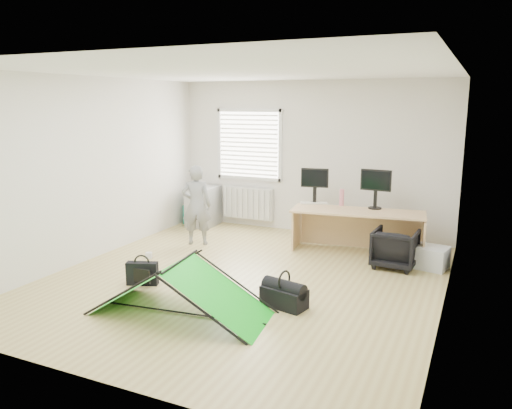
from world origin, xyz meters
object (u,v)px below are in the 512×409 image
at_px(monitor_right, 375,194).
at_px(duffel_bag, 284,297).
at_px(thermos, 342,197).
at_px(monitor_left, 315,191).
at_px(person, 197,205).
at_px(storage_crate, 427,257).
at_px(desk, 357,232).
at_px(office_chair, 395,248).
at_px(filing_cabinet, 203,206).
at_px(laptop_bag, 142,273).
at_px(kite, 181,288).

distance_m(monitor_right, duffel_bag, 2.82).
bearing_deg(duffel_bag, thermos, 104.32).
relative_size(monitor_left, thermos, 1.67).
height_order(monitor_left, person, person).
distance_m(monitor_left, storage_crate, 2.07).
bearing_deg(person, desk, 169.92).
bearing_deg(thermos, monitor_right, -1.51).
bearing_deg(person, thermos, 178.38).
height_order(desk, thermos, thermos).
bearing_deg(office_chair, duffel_bag, 68.23).
height_order(filing_cabinet, person, person).
bearing_deg(storage_crate, laptop_bag, -145.46).
xyz_separation_m(desk, person, (-2.54, -0.57, 0.32)).
height_order(desk, monitor_left, monitor_left).
relative_size(thermos, laptop_bag, 0.66).
height_order(monitor_right, laptop_bag, monitor_right).
height_order(monitor_right, person, person).
xyz_separation_m(thermos, duffel_bag, (0.06, -2.68, -0.71)).
distance_m(filing_cabinet, office_chair, 3.89).
xyz_separation_m(monitor_right, office_chair, (0.44, -0.68, -0.64)).
bearing_deg(storage_crate, desk, 167.81).
distance_m(filing_cabinet, kite, 4.11).
height_order(monitor_left, laptop_bag, monitor_left).
relative_size(office_chair, person, 0.46).
distance_m(filing_cabinet, thermos, 2.83).
relative_size(person, duffel_bag, 2.53).
height_order(filing_cabinet, thermos, thermos).
xyz_separation_m(office_chair, duffel_bag, (-0.92, -1.98, -0.16)).
bearing_deg(monitor_left, filing_cabinet, 162.30).
relative_size(filing_cabinet, kite, 0.38).
bearing_deg(person, laptop_bag, 77.26).
height_order(desk, storage_crate, desk).
xyz_separation_m(person, laptop_bag, (0.34, -1.93, -0.51)).
distance_m(office_chair, duffel_bag, 2.19).
distance_m(filing_cabinet, monitor_right, 3.37).
bearing_deg(office_chair, storage_crate, -154.06).
xyz_separation_m(desk, laptop_bag, (-2.21, -2.49, -0.19)).
bearing_deg(desk, storage_crate, -19.45).
relative_size(desk, laptop_bag, 5.00).
xyz_separation_m(desk, duffel_bag, (-0.27, -2.39, -0.23)).
relative_size(thermos, duffel_bag, 0.51).
bearing_deg(thermos, filing_cabinet, 173.39).
distance_m(filing_cabinet, duffel_bag, 4.13).
bearing_deg(thermos, laptop_bag, -124.04).
distance_m(desk, storage_crate, 1.12).
relative_size(monitor_left, laptop_bag, 1.11).
height_order(laptop_bag, duffel_bag, laptop_bag).
height_order(desk, monitor_right, monitor_right).
distance_m(monitor_right, office_chair, 1.03).
height_order(desk, duffel_bag, desk).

